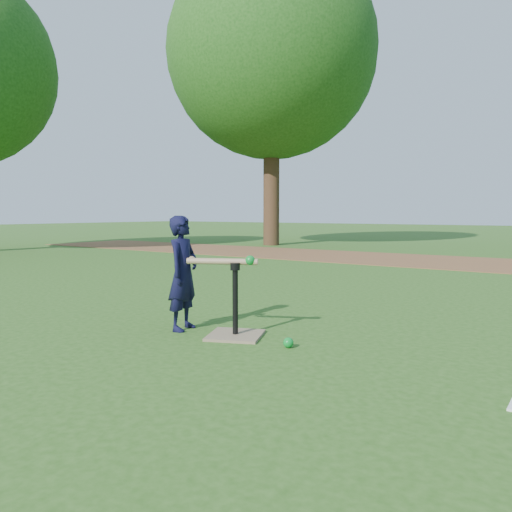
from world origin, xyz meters
The scene contains 7 objects.
ground centered at (0.00, 0.00, 0.00)m, with size 80.00×80.00×0.00m, color #285116.
dirt_strip centered at (0.00, 7.50, 0.01)m, with size 24.00×3.00×0.01m, color brown.
child centered at (-0.40, 0.01, 0.50)m, with size 0.36×0.24×1.00m, color black.
wiffle_ball_ground centered at (0.66, 0.02, 0.04)m, with size 0.08×0.08×0.08m, color #0C8428.
batting_tee centered at (0.12, 0.06, 0.11)m, with size 0.56×0.56×0.61m.
swing_action centered at (0.01, 0.06, 0.62)m, with size 0.61×0.31×0.09m.
tree_left centered at (-6.00, 10.00, 5.87)m, with size 6.40×6.40×9.08m.
Camera 1 is at (2.58, -3.17, 1.03)m, focal length 35.00 mm.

